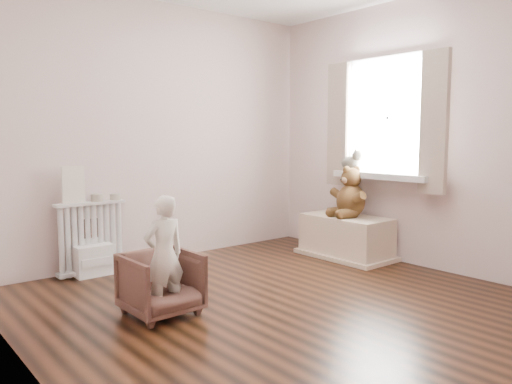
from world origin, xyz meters
TOP-DOWN VIEW (x-y plane):
  - floor at (0.00, 0.00)m, footprint 3.60×3.60m
  - back_wall at (0.00, 1.80)m, footprint 3.60×0.02m
  - left_wall at (-1.80, 0.00)m, footprint 0.02×3.60m
  - right_wall at (1.80, 0.00)m, footprint 0.02×3.60m
  - window at (1.76, 0.30)m, footprint 0.03×0.90m
  - window_sill at (1.67, 0.30)m, footprint 0.22×1.10m
  - curtain_left at (1.65, -0.27)m, footprint 0.06×0.26m
  - curtain_right at (1.65, 0.87)m, footprint 0.06×0.26m
  - radiator at (-0.80, 1.68)m, footprint 0.64×0.12m
  - paper_doll at (-0.94, 1.68)m, footprint 0.20×0.02m
  - tin_a at (-0.73, 1.68)m, footprint 0.11×0.11m
  - tin_b at (-0.55, 1.68)m, footprint 0.10×0.10m
  - toy_vanity at (-0.81, 1.65)m, footprint 0.33×0.24m
  - armchair at (-0.83, 0.32)m, footprint 0.49×0.51m
  - child at (-0.83, 0.27)m, footprint 0.31×0.21m
  - toy_bench at (1.52, 0.62)m, footprint 0.49×0.92m
  - teddy_bear at (1.54, 0.58)m, footprint 0.47×0.39m
  - plush_cat at (1.66, 0.70)m, footprint 0.22×0.30m

SIDE VIEW (x-z plane):
  - floor at x=0.00m, z-range -0.01..0.01m
  - toy_bench at x=1.52m, z-range -0.02..0.42m
  - armchair at x=-0.83m, z-range 0.00..0.45m
  - toy_vanity at x=-0.81m, z-range 0.02..0.53m
  - radiator at x=-0.80m, z-range 0.05..0.73m
  - child at x=-0.83m, z-range 0.02..0.86m
  - teddy_bear at x=1.54m, z-range 0.41..0.93m
  - tin_b at x=-0.55m, z-range 0.67..0.73m
  - tin_a at x=-0.73m, z-range 0.67..0.74m
  - paper_doll at x=-0.94m, z-range 0.67..1.00m
  - window_sill at x=1.67m, z-range 0.84..0.90m
  - plush_cat at x=1.66m, z-range 0.89..1.11m
  - back_wall at x=0.00m, z-range 0.00..2.60m
  - left_wall at x=-1.80m, z-range 0.00..2.60m
  - right_wall at x=1.80m, z-range 0.00..2.60m
  - curtain_left at x=1.65m, z-range 0.74..2.04m
  - curtain_right at x=1.65m, z-range 0.74..2.04m
  - window at x=1.76m, z-range 0.90..2.00m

